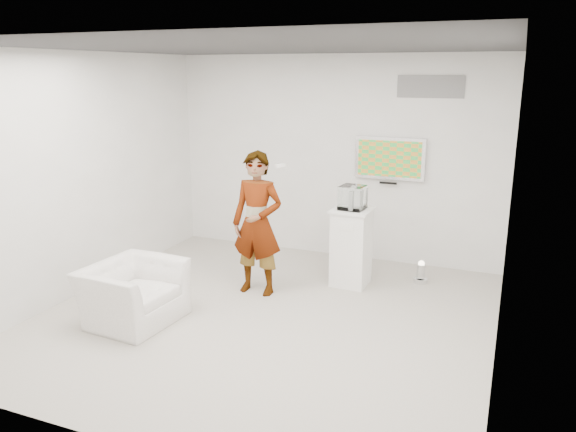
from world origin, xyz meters
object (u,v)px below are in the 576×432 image
(person, at_px, (257,224))
(floor_uplight, at_px, (421,272))
(tv, at_px, (390,158))
(pedestal, at_px, (351,247))
(armchair, at_px, (133,293))

(person, height_order, floor_uplight, person)
(tv, xyz_separation_m, pedestal, (-0.23, -1.08, -1.04))
(tv, relative_size, pedestal, 0.97)
(tv, xyz_separation_m, floor_uplight, (0.63, -0.68, -1.40))
(tv, relative_size, person, 0.55)
(person, height_order, armchair, person)
(floor_uplight, bearing_deg, armchair, -139.33)
(person, bearing_deg, floor_uplight, 30.62)
(person, distance_m, floor_uplight, 2.32)
(tv, bearing_deg, armchair, -125.26)
(person, height_order, pedestal, person)
(person, xyz_separation_m, armchair, (-0.94, -1.32, -0.57))
(floor_uplight, bearing_deg, pedestal, -154.89)
(tv, bearing_deg, person, -125.11)
(tv, bearing_deg, floor_uplight, -47.02)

